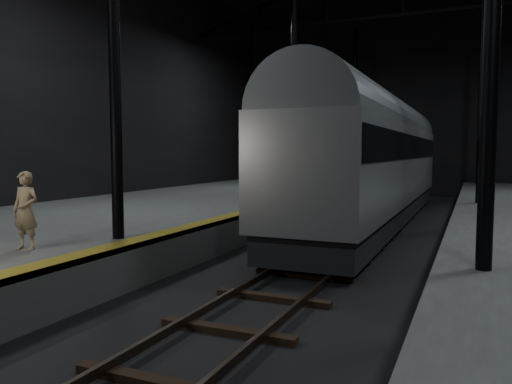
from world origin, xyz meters
The scene contains 6 objects.
ground centered at (0.00, 0.00, 0.00)m, with size 44.00×44.00×0.00m, color black.
platform_left centered at (-7.50, 0.00, 0.50)m, with size 9.00×43.80×1.00m, color #4A4A47.
tactile_strip centered at (-3.25, 0.00, 1.00)m, with size 0.50×43.80×0.01m, color #7C6316.
track centered at (0.00, 0.00, 0.07)m, with size 2.40×43.00×0.24m.
train centered at (0.00, 7.10, 2.90)m, with size 2.91×19.42×5.19m.
woman centered at (-4.65, -5.80, 1.79)m, with size 0.58×0.38×1.58m, color #9D8360.
Camera 1 is at (3.61, -13.06, 2.97)m, focal length 35.00 mm.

